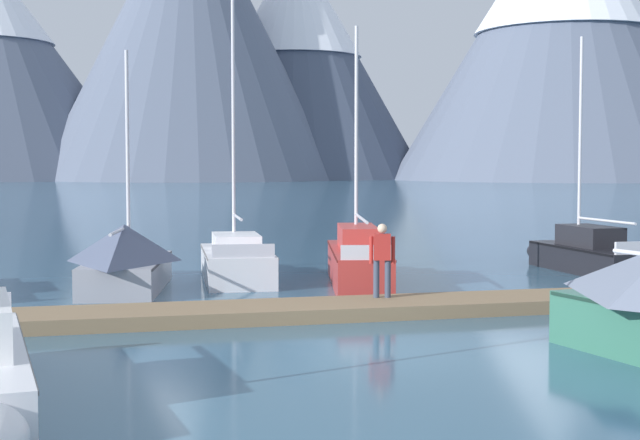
{
  "coord_description": "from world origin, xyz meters",
  "views": [
    {
      "loc": [
        -4.1,
        -15.92,
        3.35
      ],
      "look_at": [
        0.0,
        6.0,
        2.0
      ],
      "focal_mm": 52.2,
      "sensor_mm": 36.0,
      "label": 1
    }
  ],
  "objects_px": {
    "sailboat_mid_dock_starboard": "(235,259)",
    "person_on_dock": "(382,256)",
    "sailboat_mid_dock_port": "(128,259)",
    "sailboat_far_berth": "(357,260)",
    "sailboat_last_slip": "(585,253)"
  },
  "relations": [
    {
      "from": "sailboat_mid_dock_starboard",
      "to": "sailboat_far_berth",
      "type": "bearing_deg",
      "value": -29.57
    },
    {
      "from": "sailboat_mid_dock_port",
      "to": "sailboat_mid_dock_starboard",
      "type": "distance_m",
      "value": 3.48
    },
    {
      "from": "sailboat_mid_dock_port",
      "to": "sailboat_last_slip",
      "type": "xyz_separation_m",
      "value": [
        13.96,
        1.57,
        -0.25
      ]
    },
    {
      "from": "sailboat_mid_dock_starboard",
      "to": "sailboat_far_berth",
      "type": "relative_size",
      "value": 1.23
    },
    {
      "from": "sailboat_mid_dock_starboard",
      "to": "person_on_dock",
      "type": "distance_m",
      "value": 7.15
    },
    {
      "from": "sailboat_mid_dock_starboard",
      "to": "person_on_dock",
      "type": "relative_size",
      "value": 5.24
    },
    {
      "from": "sailboat_last_slip",
      "to": "sailboat_mid_dock_starboard",
      "type": "bearing_deg",
      "value": 179.3
    },
    {
      "from": "sailboat_mid_dock_port",
      "to": "sailboat_far_berth",
      "type": "bearing_deg",
      "value": -1.24
    },
    {
      "from": "sailboat_far_berth",
      "to": "sailboat_last_slip",
      "type": "distance_m",
      "value": 7.88
    },
    {
      "from": "sailboat_mid_dock_starboard",
      "to": "sailboat_far_berth",
      "type": "distance_m",
      "value": 3.72
    },
    {
      "from": "sailboat_last_slip",
      "to": "person_on_dock",
      "type": "xyz_separation_m",
      "value": [
        -8.18,
        -6.43,
        0.7
      ]
    },
    {
      "from": "sailboat_last_slip",
      "to": "person_on_dock",
      "type": "relative_size",
      "value": 4.33
    },
    {
      "from": "sailboat_far_berth",
      "to": "sailboat_last_slip",
      "type": "bearing_deg",
      "value": 12.48
    },
    {
      "from": "sailboat_last_slip",
      "to": "person_on_dock",
      "type": "distance_m",
      "value": 10.43
    },
    {
      "from": "sailboat_far_berth",
      "to": "person_on_dock",
      "type": "distance_m",
      "value": 4.79
    }
  ]
}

